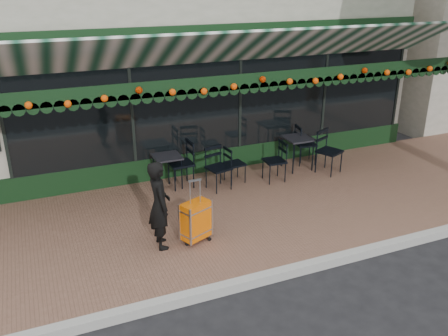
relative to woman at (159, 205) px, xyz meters
name	(u,v)px	position (x,y,z in m)	size (l,w,h in m)	color
ground	(264,279)	(1.22, -1.30, -0.88)	(80.00, 80.00, 0.00)	black
sidewalk	(215,217)	(1.22, 0.70, -0.81)	(18.00, 4.00, 0.15)	brown
curb	(266,277)	(1.22, -1.38, -0.81)	(18.00, 0.16, 0.15)	#9E9E99
restaurant_building	(135,54)	(1.22, 6.54, 1.39)	(12.00, 9.60, 4.50)	gray
woman	(159,205)	(0.00, 0.00, 0.00)	(0.54, 0.35, 1.47)	black
suitcase	(196,221)	(0.58, -0.08, -0.37)	(0.54, 0.43, 1.09)	#DC5C06
cafe_table_a	(298,141)	(3.79, 2.06, -0.06)	(0.61, 0.61, 0.75)	black
cafe_table_b	(167,159)	(0.78, 2.22, -0.12)	(0.56, 0.56, 0.69)	black
chair_a_left	(274,161)	(2.97, 1.65, -0.29)	(0.44, 0.44, 0.88)	black
chair_a_right	(305,144)	(4.14, 2.29, -0.27)	(0.47, 0.47, 0.93)	black
chair_a_front	(329,152)	(4.31, 1.57, -0.25)	(0.49, 0.49, 0.98)	black
chair_b_left	(181,164)	(1.04, 2.13, -0.24)	(0.50, 0.50, 0.99)	black
chair_b_right	(235,164)	(2.17, 1.92, -0.34)	(0.40, 0.40, 0.80)	black
chair_b_front	(219,168)	(1.71, 1.70, -0.28)	(0.45, 0.45, 0.90)	black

